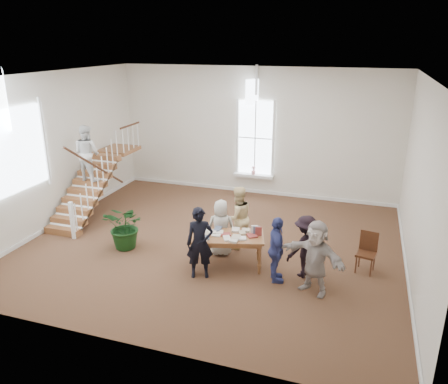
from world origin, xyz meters
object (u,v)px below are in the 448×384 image
(person_yellow, at_px, (238,218))
(side_chair, at_px, (367,249))
(police_officer, at_px, (200,243))
(woman_cluster_c, at_px, (315,257))
(floor_plant, at_px, (126,226))
(library_table, at_px, (226,238))
(woman_cluster_b, at_px, (305,246))
(woman_cluster_a, at_px, (276,250))
(elderly_woman, at_px, (221,228))

(person_yellow, distance_m, side_chair, 3.35)
(police_officer, bearing_deg, person_yellow, 55.45)
(woman_cluster_c, distance_m, floor_plant, 5.09)
(police_officer, height_order, woman_cluster_c, police_officer)
(library_table, distance_m, side_chair, 3.41)
(woman_cluster_b, relative_size, floor_plant, 1.22)
(police_officer, xyz_separation_m, woman_cluster_b, (2.34, 0.80, -0.10))
(woman_cluster_a, relative_size, woman_cluster_c, 0.93)
(library_table, relative_size, side_chair, 1.96)
(side_chair, bearing_deg, floor_plant, -161.95)
(person_yellow, bearing_deg, elderly_woman, 16.52)
(woman_cluster_b, bearing_deg, police_officer, -27.71)
(elderly_woman, distance_m, side_chair, 3.64)
(woman_cluster_c, bearing_deg, woman_cluster_a, -166.85)
(person_yellow, relative_size, floor_plant, 1.38)
(person_yellow, relative_size, side_chair, 1.73)
(woman_cluster_a, xyz_separation_m, woman_cluster_b, (0.60, 0.45, -0.03))
(floor_plant, xyz_separation_m, side_chair, (6.14, 0.73, -0.07))
(elderly_woman, bearing_deg, woman_cluster_b, 152.50)
(police_officer, relative_size, woman_cluster_b, 1.14)
(woman_cluster_a, xyz_separation_m, woman_cluster_c, (0.90, -0.20, 0.06))
(library_table, relative_size, woman_cluster_b, 1.29)
(woman_cluster_a, bearing_deg, woman_cluster_c, -121.23)
(person_yellow, height_order, side_chair, person_yellow)
(police_officer, bearing_deg, elderly_woman, 63.76)
(woman_cluster_c, height_order, floor_plant, woman_cluster_c)
(side_chair, bearing_deg, person_yellow, -172.71)
(library_table, bearing_deg, floor_plant, 161.37)
(floor_plant, bearing_deg, woman_cluster_a, -6.01)
(police_officer, xyz_separation_m, person_yellow, (0.40, 1.75, -0.00))
(elderly_woman, height_order, side_chair, elderly_woman)
(elderly_woman, relative_size, side_chair, 1.49)
(person_yellow, height_order, woman_cluster_b, person_yellow)
(woman_cluster_a, distance_m, woman_cluster_c, 0.92)
(floor_plant, bearing_deg, elderly_woman, 10.45)
(woman_cluster_c, distance_m, side_chair, 1.78)
(floor_plant, distance_m, side_chair, 6.18)
(library_table, xyz_separation_m, person_yellow, (-0.04, 1.10, 0.11))
(elderly_woman, xyz_separation_m, woman_cluster_c, (2.54, -1.10, 0.11))
(person_yellow, bearing_deg, side_chair, 133.53)
(woman_cluster_a, xyz_separation_m, side_chair, (1.99, 1.17, -0.24))
(library_table, distance_m, police_officer, 0.79)
(floor_plant, bearing_deg, side_chair, 6.81)
(library_table, relative_size, police_officer, 1.13)
(elderly_woman, bearing_deg, library_table, 103.40)
(person_yellow, bearing_deg, floor_plant, -23.61)
(woman_cluster_b, bearing_deg, person_yellow, -72.74)
(elderly_woman, xyz_separation_m, woman_cluster_b, (2.24, -0.45, 0.02))
(elderly_woman, relative_size, woman_cluster_c, 0.87)
(police_officer, height_order, side_chair, police_officer)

